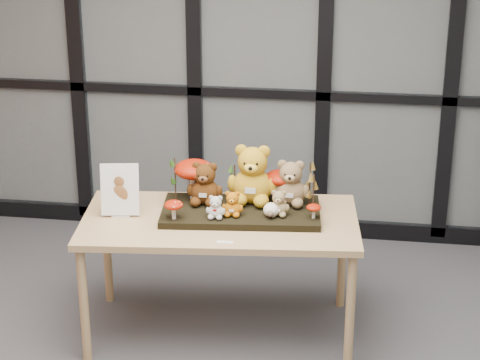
% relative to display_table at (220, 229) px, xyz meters
% --- Properties ---
extents(room_shell, '(5.00, 5.00, 5.00)m').
position_rel_display_table_xyz_m(room_shell, '(0.03, -1.04, 1.03)').
color(room_shell, '#AEACA5').
rests_on(room_shell, floor).
extents(glass_partition, '(4.90, 0.06, 2.78)m').
position_rel_display_table_xyz_m(glass_partition, '(0.03, 1.43, 0.76)').
color(glass_partition, '#2D383F').
rests_on(glass_partition, floor).
extents(display_table, '(1.60, 0.92, 0.72)m').
position_rel_display_table_xyz_m(display_table, '(0.00, 0.00, 0.00)').
color(display_table, tan).
rests_on(display_table, floor).
extents(diorama_tray, '(0.92, 0.53, 0.04)m').
position_rel_display_table_xyz_m(diorama_tray, '(0.11, 0.07, 0.09)').
color(diorama_tray, black).
rests_on(diorama_tray, display_table).
extents(bear_pooh_yellow, '(0.31, 0.29, 0.37)m').
position_rel_display_table_xyz_m(bear_pooh_yellow, '(0.16, 0.19, 0.29)').
color(bear_pooh_yellow, gold).
rests_on(bear_pooh_yellow, diorama_tray).
extents(bear_brown_medium, '(0.22, 0.21, 0.27)m').
position_rel_display_table_xyz_m(bear_brown_medium, '(-0.10, 0.12, 0.24)').
color(bear_brown_medium, '#47240B').
rests_on(bear_brown_medium, diorama_tray).
extents(bear_tan_back, '(0.24, 0.22, 0.29)m').
position_rel_display_table_xyz_m(bear_tan_back, '(0.38, 0.18, 0.25)').
color(bear_tan_back, olive).
rests_on(bear_tan_back, diorama_tray).
extents(bear_small_yellow, '(0.13, 0.12, 0.15)m').
position_rel_display_table_xyz_m(bear_small_yellow, '(0.08, -0.03, 0.18)').
color(bear_small_yellow, '#C56A0B').
rests_on(bear_small_yellow, diorama_tray).
extents(bear_white_bow, '(0.12, 0.11, 0.14)m').
position_rel_display_table_xyz_m(bear_white_bow, '(-0.01, -0.07, 0.18)').
color(bear_white_bow, silver).
rests_on(bear_white_bow, diorama_tray).
extents(bear_beige_small, '(0.13, 0.12, 0.16)m').
position_rel_display_table_xyz_m(bear_beige_small, '(0.33, 0.01, 0.18)').
color(bear_beige_small, '#947C4D').
rests_on(bear_beige_small, diorama_tray).
extents(plush_cream_hedgehog, '(0.07, 0.07, 0.09)m').
position_rel_display_table_xyz_m(plush_cream_hedgehog, '(0.29, -0.01, 0.15)').
color(plush_cream_hedgehog, white).
rests_on(plush_cream_hedgehog, diorama_tray).
extents(mushroom_back_left, '(0.23, 0.23, 0.25)m').
position_rel_display_table_xyz_m(mushroom_back_left, '(-0.18, 0.19, 0.23)').
color(mushroom_back_left, '#941604').
rests_on(mushroom_back_left, diorama_tray).
extents(mushroom_back_right, '(0.18, 0.18, 0.20)m').
position_rel_display_table_xyz_m(mushroom_back_right, '(0.31, 0.22, 0.20)').
color(mushroom_back_right, '#941604').
rests_on(mushroom_back_right, diorama_tray).
extents(mushroom_front_left, '(0.10, 0.10, 0.12)m').
position_rel_display_table_xyz_m(mushroom_front_left, '(-0.23, -0.12, 0.16)').
color(mushroom_front_left, '#941604').
rests_on(mushroom_front_left, diorama_tray).
extents(mushroom_front_right, '(0.08, 0.08, 0.09)m').
position_rel_display_table_xyz_m(mushroom_front_right, '(0.52, -0.00, 0.15)').
color(mushroom_front_right, '#941604').
rests_on(mushroom_front_right, diorama_tray).
extents(sprig_green_far_left, '(0.05, 0.05, 0.26)m').
position_rel_display_table_xyz_m(sprig_green_far_left, '(-0.28, 0.14, 0.23)').
color(sprig_green_far_left, black).
rests_on(sprig_green_far_left, diorama_tray).
extents(sprig_green_mid_left, '(0.05, 0.05, 0.22)m').
position_rel_display_table_xyz_m(sprig_green_mid_left, '(-0.17, 0.20, 0.22)').
color(sprig_green_mid_left, black).
rests_on(sprig_green_mid_left, diorama_tray).
extents(sprig_dry_far_right, '(0.05, 0.05, 0.25)m').
position_rel_display_table_xyz_m(sprig_dry_far_right, '(0.48, 0.20, 0.23)').
color(sprig_dry_far_right, brown).
rests_on(sprig_dry_far_right, diorama_tray).
extents(sprig_dry_mid_right, '(0.05, 0.05, 0.22)m').
position_rel_display_table_xyz_m(sprig_dry_mid_right, '(0.51, 0.09, 0.21)').
color(sprig_dry_mid_right, brown).
rests_on(sprig_dry_mid_right, diorama_tray).
extents(sprig_green_centre, '(0.05, 0.05, 0.20)m').
position_rel_display_table_xyz_m(sprig_green_centre, '(0.05, 0.24, 0.20)').
color(sprig_green_centre, black).
rests_on(sprig_green_centre, diorama_tray).
extents(sign_holder, '(0.22, 0.10, 0.30)m').
position_rel_display_table_xyz_m(sign_holder, '(-0.56, -0.04, 0.21)').
color(sign_holder, silver).
rests_on(sign_holder, display_table).
extents(label_card, '(0.09, 0.03, 0.00)m').
position_rel_display_table_xyz_m(label_card, '(0.08, -0.30, 0.07)').
color(label_card, white).
rests_on(label_card, display_table).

